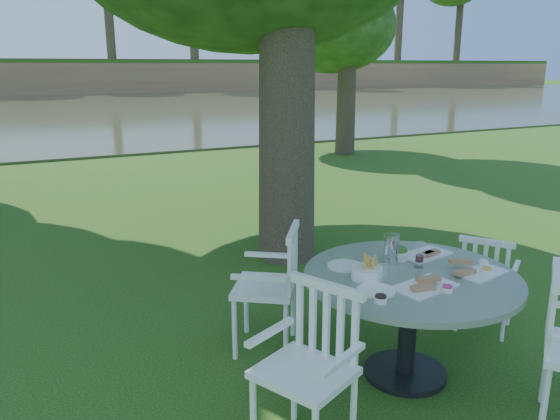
# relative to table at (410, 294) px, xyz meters

# --- Properties ---
(ground) EXTENTS (140.00, 140.00, 0.00)m
(ground) POSITION_rel_table_xyz_m (-0.22, 1.29, -0.60)
(ground) COLOR #183C0C
(ground) RESTS_ON ground
(table) EXTENTS (1.41, 1.41, 0.74)m
(table) POSITION_rel_table_xyz_m (0.00, 0.00, 0.00)
(table) COLOR black
(table) RESTS_ON ground
(chair_ne) EXTENTS (0.54, 0.55, 0.80)m
(chair_ne) POSITION_rel_table_xyz_m (0.95, 0.24, -0.13)
(chair_ne) COLOR white
(chair_ne) RESTS_ON ground
(chair_nw) EXTENTS (0.64, 0.64, 0.94)m
(chair_nw) POSITION_rel_table_xyz_m (-0.62, 0.73, -0.05)
(chair_nw) COLOR white
(chair_nw) RESTS_ON ground
(chair_sw) EXTENTS (0.59, 0.61, 0.93)m
(chair_sw) POSITION_rel_table_xyz_m (-0.91, -0.31, -0.06)
(chair_sw) COLOR white
(chair_sw) RESTS_ON ground
(tableware) EXTENTS (1.10, 0.79, 0.21)m
(tableware) POSITION_rel_table_xyz_m (-0.04, 0.08, 0.18)
(tableware) COLOR white
(tableware) RESTS_ON table
(river) EXTENTS (100.00, 28.00, 0.12)m
(river) POSITION_rel_table_xyz_m (-0.22, 24.29, -0.60)
(river) COLOR #373B23
(river) RESTS_ON ground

